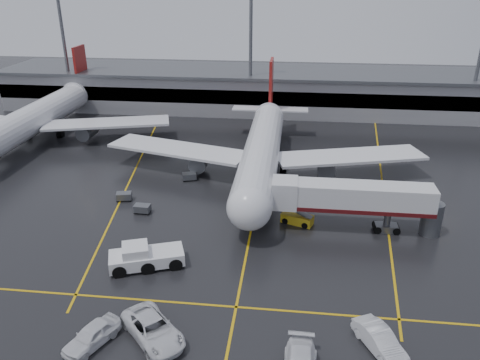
# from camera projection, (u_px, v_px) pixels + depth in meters

# --- Properties ---
(ground) EXTENTS (220.00, 220.00, 0.00)m
(ground) POSITION_uv_depth(u_px,v_px,m) (256.00, 202.00, 63.72)
(ground) COLOR black
(ground) RESTS_ON ground
(apron_line_centre) EXTENTS (0.25, 90.00, 0.02)m
(apron_line_centre) POSITION_uv_depth(u_px,v_px,m) (256.00, 202.00, 63.71)
(apron_line_centre) COLOR gold
(apron_line_centre) RESTS_ON ground
(apron_line_stop) EXTENTS (60.00, 0.25, 0.02)m
(apron_line_stop) POSITION_uv_depth(u_px,v_px,m) (236.00, 307.00, 43.71)
(apron_line_stop) COLOR gold
(apron_line_stop) RESTS_ON ground
(apron_line_left) EXTENTS (9.99, 69.35, 0.02)m
(apron_line_left) POSITION_uv_depth(u_px,v_px,m) (136.00, 167.00, 74.95)
(apron_line_left) COLOR gold
(apron_line_left) RESTS_ON ground
(apron_line_right) EXTENTS (7.57, 69.64, 0.02)m
(apron_line_right) POSITION_uv_depth(u_px,v_px,m) (382.00, 179.00, 70.87)
(apron_line_right) COLOR gold
(apron_line_right) RESTS_ON ground
(terminal) EXTENTS (122.00, 19.00, 8.60)m
(terminal) POSITION_uv_depth(u_px,v_px,m) (275.00, 90.00, 105.56)
(terminal) COLOR gray
(terminal) RESTS_ON ground
(light_mast_left) EXTENTS (3.00, 1.20, 25.45)m
(light_mast_left) POSITION_uv_depth(u_px,v_px,m) (64.00, 43.00, 100.90)
(light_mast_left) COLOR #595B60
(light_mast_left) RESTS_ON ground
(light_mast_mid) EXTENTS (3.00, 1.20, 25.45)m
(light_mast_mid) POSITION_uv_depth(u_px,v_px,m) (251.00, 46.00, 96.61)
(light_mast_mid) COLOR #595B60
(light_mast_mid) RESTS_ON ground
(main_airliner) EXTENTS (48.80, 45.60, 14.10)m
(main_airliner) POSITION_uv_depth(u_px,v_px,m) (262.00, 148.00, 70.84)
(main_airliner) COLOR silver
(main_airliner) RESTS_ON ground
(second_airliner) EXTENTS (48.80, 45.60, 14.10)m
(second_airliner) POSITION_uv_depth(u_px,v_px,m) (37.00, 117.00, 86.25)
(second_airliner) COLOR silver
(second_airliner) RESTS_ON ground
(jet_bridge) EXTENTS (19.90, 3.40, 6.05)m
(jet_bridge) POSITION_uv_depth(u_px,v_px,m) (354.00, 200.00, 55.41)
(jet_bridge) COLOR silver
(jet_bridge) RESTS_ON ground
(pushback_tractor) EXTENTS (8.22, 5.50, 2.73)m
(pushback_tractor) POSITION_uv_depth(u_px,v_px,m) (145.00, 257.00, 49.37)
(pushback_tractor) COLOR silver
(pushback_tractor) RESTS_ON ground
(belt_loader) EXTENTS (4.16, 2.87, 2.43)m
(belt_loader) POSITION_uv_depth(u_px,v_px,m) (297.00, 219.00, 58.13)
(belt_loader) COLOR yellow
(belt_loader) RESTS_ON ground
(service_van_a) EXTENTS (7.07, 7.21, 1.92)m
(service_van_a) POSITION_uv_depth(u_px,v_px,m) (153.00, 329.00, 39.61)
(service_van_a) COLOR silver
(service_van_a) RESTS_ON ground
(service_van_c) EXTENTS (4.26, 5.83, 1.83)m
(service_van_c) POSITION_uv_depth(u_px,v_px,m) (380.00, 340.00, 38.49)
(service_van_c) COLOR silver
(service_van_c) RESTS_ON ground
(service_van_d) EXTENTS (4.17, 5.70, 1.80)m
(service_van_d) POSITION_uv_depth(u_px,v_px,m) (92.00, 336.00, 39.00)
(service_van_d) COLOR silver
(service_van_d) RESTS_ON ground
(baggage_cart_a) EXTENTS (2.05, 1.38, 1.12)m
(baggage_cart_a) POSITION_uv_depth(u_px,v_px,m) (142.00, 208.00, 60.63)
(baggage_cart_a) COLOR #595B60
(baggage_cart_a) RESTS_ON ground
(baggage_cart_b) EXTENTS (2.24, 1.71, 1.12)m
(baggage_cart_b) POSITION_uv_depth(u_px,v_px,m) (124.00, 196.00, 63.96)
(baggage_cart_b) COLOR #595B60
(baggage_cart_b) RESTS_ON ground
(baggage_cart_c) EXTENTS (2.30, 1.84, 1.12)m
(baggage_cart_c) POSITION_uv_depth(u_px,v_px,m) (189.00, 176.00, 70.18)
(baggage_cart_c) COLOR #595B60
(baggage_cart_c) RESTS_ON ground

